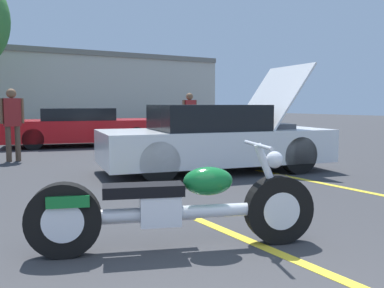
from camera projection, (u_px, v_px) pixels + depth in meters
parking_stripe_middle at (204, 222)px, 4.78m from camera, size 0.12×5.05×0.01m
parking_stripe_back at (369, 193)px, 6.34m from camera, size 0.12×5.05×0.01m
motorcycle at (175, 207)px, 3.86m from camera, size 2.49×1.15×0.96m
show_car_hood_open at (216, 139)px, 8.28m from camera, size 4.67×2.67×2.09m
parked_car_mid_right_row at (84, 128)px, 13.32m from camera, size 5.08×2.94×1.17m
parked_car_right_row at (216, 122)px, 16.82m from camera, size 4.42×3.16×1.23m
spectator_near_motorcycle at (12, 118)px, 9.70m from camera, size 0.52×0.22×1.66m
spectator_midground at (190, 115)px, 13.26m from camera, size 0.52×0.22×1.64m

